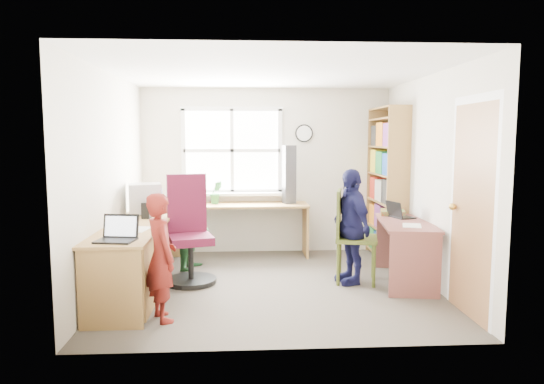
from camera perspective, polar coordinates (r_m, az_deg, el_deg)
The scene contains 19 objects.
room at distance 5.52m, azimuth 0.20°, elevation 1.55°, with size 3.64×3.44×2.44m.
l_desk at distance 5.35m, azimuth -13.89°, elevation -7.07°, with size 2.38×2.95×0.75m.
right_desk at distance 5.88m, azimuth 15.46°, elevation -5.27°, with size 0.76×1.31×0.71m.
bookshelf at distance 6.91m, azimuth 13.35°, elevation 0.55°, with size 0.30×1.02×2.10m.
swivel_chair at distance 5.77m, azimuth -9.71°, elevation -5.15°, with size 0.72×0.72×1.25m.
wooden_chair at distance 5.75m, azimuth 9.11°, elevation -4.71°, with size 0.56×0.56×1.08m.
crt_monitor at distance 6.16m, azimuth -14.69°, elevation -0.75°, with size 0.45×0.42×0.38m.
laptop_left at distance 4.65m, azimuth -17.69°, elevation -4.80°, with size 0.38×0.33×0.23m.
laptop_right at distance 6.10m, azimuth 14.66°, elevation -2.50°, with size 0.33×0.36×0.21m.
speaker_a at distance 5.82m, azimuth -14.56°, elevation -2.11°, with size 0.11×0.11×0.19m.
speaker_b at distance 6.33m, azimuth -13.91°, elevation -1.39°, with size 0.12×0.12×0.20m.
cd_tower at distance 6.91m, azimuth 2.03°, elevation 2.08°, with size 0.20×0.19×0.83m.
game_box at distance 6.31m, azimuth 14.00°, elevation -2.36°, with size 0.36×0.36×0.06m.
paper_a at distance 5.15m, azimuth -15.64°, elevation -4.26°, with size 0.28×0.36×0.00m.
paper_b at distance 5.60m, azimuth 16.13°, elevation -3.80°, with size 0.27×0.33×0.00m.
potted_plant at distance 6.91m, azimuth -6.60°, elevation -0.06°, with size 0.18×0.14×0.33m, color #296831.
person_red at distance 4.60m, azimuth -12.91°, elevation -7.48°, with size 0.43×0.28×1.19m, color maroon.
person_green at distance 6.31m, azimuth -9.04°, elevation -3.91°, with size 0.55×0.43×1.13m, color #2B6D38.
person_navy at distance 5.69m, azimuth 9.25°, elevation -3.98°, with size 0.78×0.33×1.33m, color #13143C.
Camera 1 is at (-0.32, -5.40, 1.68)m, focal length 32.00 mm.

